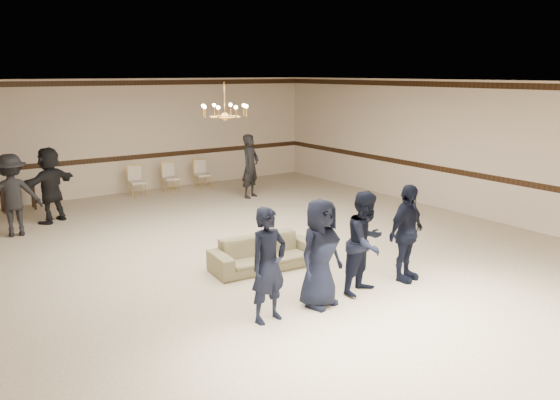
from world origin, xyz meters
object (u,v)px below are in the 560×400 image
(boy_c, at_px, (366,243))
(banquet_chair_mid, at_px, (171,178))
(boy_d, at_px, (406,233))
(adult_left, at_px, (13,195))
(boy_a, at_px, (268,265))
(chandelier, at_px, (224,99))
(console_table, at_px, (18,197))
(adult_right, at_px, (250,166))
(banquet_chair_left, at_px, (137,182))
(banquet_chair_right, at_px, (202,174))
(adult_mid, at_px, (50,185))
(settee, at_px, (264,253))
(boy_b, at_px, (320,253))

(boy_c, distance_m, banquet_chair_mid, 8.60)
(boy_d, relative_size, banquet_chair_mid, 1.92)
(adult_left, relative_size, banquet_chair_mid, 2.06)
(boy_a, xyz_separation_m, adult_left, (-2.15, 6.45, 0.06))
(chandelier, height_order, console_table, chandelier)
(chandelier, bearing_deg, banquet_chair_mid, 78.12)
(boy_c, xyz_separation_m, adult_right, (2.05, 6.75, 0.06))
(banquet_chair_left, relative_size, banquet_chair_right, 1.00)
(adult_mid, height_order, console_table, adult_mid)
(settee, bearing_deg, banquet_chair_mid, 84.96)
(settee, xyz_separation_m, banquet_chair_right, (2.20, 6.77, 0.14))
(boy_a, height_order, console_table, boy_a)
(chandelier, distance_m, banquet_chair_mid, 5.93)
(boy_a, relative_size, banquet_chair_left, 1.92)
(adult_mid, bearing_deg, banquet_chair_right, 166.55)
(adult_right, height_order, console_table, adult_right)
(chandelier, distance_m, boy_a, 4.06)
(adult_left, height_order, banquet_chair_left, adult_left)
(boy_d, height_order, adult_left, adult_left)
(settee, bearing_deg, adult_mid, 118.67)
(chandelier, height_order, banquet_chair_right, chandelier)
(chandelier, xyz_separation_m, boy_b, (-0.29, -3.29, -2.06))
(boy_b, height_order, console_table, boy_b)
(boy_a, xyz_separation_m, boy_c, (1.80, 0.00, 0.00))
(boy_c, height_order, console_table, boy_c)
(boy_c, relative_size, console_table, 2.03)
(adult_mid, height_order, banquet_chair_right, adult_mid)
(adult_mid, distance_m, adult_right, 5.12)
(chandelier, distance_m, settee, 3.00)
(boy_b, relative_size, settee, 0.85)
(boy_c, distance_m, adult_mid, 7.78)
(banquet_chair_right, distance_m, console_table, 5.00)
(adult_mid, relative_size, adult_right, 1.00)
(banquet_chair_left, bearing_deg, boy_d, -78.50)
(chandelier, relative_size, adult_mid, 0.54)
(adult_left, height_order, banquet_chair_mid, adult_left)
(boy_d, bearing_deg, banquet_chair_mid, 79.40)
(settee, height_order, adult_right, adult_right)
(chandelier, bearing_deg, adult_left, 136.52)
(boy_a, relative_size, adult_left, 0.93)
(boy_b, distance_m, boy_d, 1.80)
(boy_b, bearing_deg, adult_right, 53.81)
(banquet_chair_mid, distance_m, console_table, 4.01)
(banquet_chair_mid, xyz_separation_m, banquet_chair_right, (1.00, 0.00, 0.00))
(boy_a, relative_size, boy_c, 1.00)
(adult_right, relative_size, banquet_chair_right, 2.06)
(banquet_chair_right, bearing_deg, banquet_chair_left, -175.89)
(adult_mid, bearing_deg, boy_a, 69.11)
(adult_right, bearing_deg, banquet_chair_mid, 103.35)
(banquet_chair_right, bearing_deg, adult_mid, -158.56)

